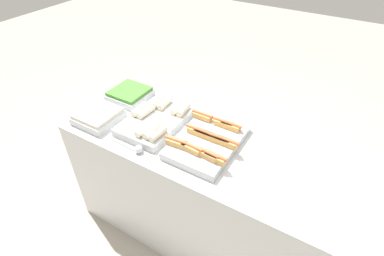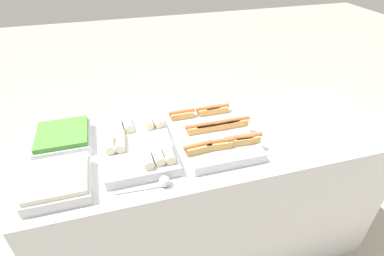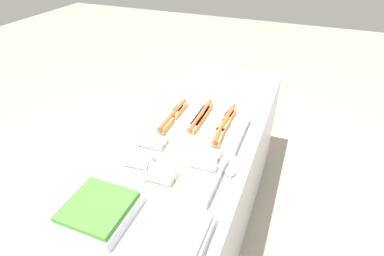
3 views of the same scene
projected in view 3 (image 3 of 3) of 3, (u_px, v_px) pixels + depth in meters
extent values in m
plane|color=#ADA393|center=(198.00, 226.00, 2.26)|extent=(12.00, 12.00, 0.00)
cube|color=silver|center=(199.00, 183.00, 2.01)|extent=(1.87, 0.70, 0.90)
cube|color=silver|center=(199.00, 126.00, 1.73)|extent=(0.35, 0.52, 0.05)
cube|color=tan|center=(218.00, 137.00, 1.57)|extent=(0.13, 0.05, 0.04)
cylinder|color=#CC6038|center=(218.00, 134.00, 1.56)|extent=(0.14, 0.03, 0.02)
cube|color=tan|center=(194.00, 126.00, 1.65)|extent=(0.12, 0.04, 0.04)
cylinder|color=#CC6038|center=(194.00, 123.00, 1.64)|extent=(0.14, 0.02, 0.02)
cube|color=tan|center=(198.00, 122.00, 1.69)|extent=(0.12, 0.05, 0.04)
cylinder|color=#CC6038|center=(198.00, 119.00, 1.68)|extent=(0.14, 0.02, 0.02)
cube|color=tan|center=(204.00, 113.00, 1.77)|extent=(0.13, 0.05, 0.04)
cylinder|color=#CC6038|center=(204.00, 110.00, 1.76)|extent=(0.14, 0.03, 0.02)
cube|color=tan|center=(230.00, 114.00, 1.76)|extent=(0.13, 0.05, 0.04)
cylinder|color=#CC6038|center=(230.00, 111.00, 1.75)|extent=(0.14, 0.03, 0.02)
cube|color=tan|center=(177.00, 112.00, 1.77)|extent=(0.12, 0.05, 0.04)
cylinder|color=#CC6038|center=(176.00, 109.00, 1.76)|extent=(0.14, 0.03, 0.02)
cube|color=tan|center=(228.00, 118.00, 1.72)|extent=(0.13, 0.05, 0.04)
cylinder|color=#CC6038|center=(228.00, 115.00, 1.71)|extent=(0.14, 0.03, 0.02)
cube|color=tan|center=(223.00, 127.00, 1.64)|extent=(0.13, 0.05, 0.04)
cylinder|color=#CC6038|center=(223.00, 124.00, 1.63)|extent=(0.14, 0.03, 0.02)
cube|color=tan|center=(201.00, 117.00, 1.73)|extent=(0.12, 0.04, 0.04)
cylinder|color=#CC6038|center=(201.00, 114.00, 1.72)|extent=(0.14, 0.02, 0.02)
cube|color=tan|center=(166.00, 125.00, 1.66)|extent=(0.12, 0.04, 0.04)
cylinder|color=#CC6038|center=(165.00, 122.00, 1.65)|extent=(0.14, 0.02, 0.02)
cube|color=tan|center=(180.00, 108.00, 1.81)|extent=(0.12, 0.04, 0.04)
cylinder|color=#CC6038|center=(180.00, 105.00, 1.80)|extent=(0.14, 0.02, 0.02)
cube|color=tan|center=(207.00, 109.00, 1.80)|extent=(0.12, 0.05, 0.04)
cylinder|color=#CC6038|center=(207.00, 106.00, 1.79)|extent=(0.14, 0.02, 0.02)
cube|color=silver|center=(171.00, 168.00, 1.43)|extent=(0.33, 0.48, 0.05)
cylinder|color=beige|center=(140.00, 156.00, 1.43)|extent=(0.05, 0.14, 0.04)
cylinder|color=beige|center=(203.00, 158.00, 1.42)|extent=(0.05, 0.14, 0.04)
cylinder|color=beige|center=(208.00, 152.00, 1.46)|extent=(0.05, 0.14, 0.04)
cylinder|color=beige|center=(150.00, 144.00, 1.51)|extent=(0.05, 0.14, 0.04)
cylinder|color=beige|center=(135.00, 163.00, 1.39)|extent=(0.06, 0.14, 0.04)
cylinder|color=beige|center=(157.00, 178.00, 1.31)|extent=(0.05, 0.14, 0.04)
cylinder|color=beige|center=(163.00, 170.00, 1.35)|extent=(0.06, 0.14, 0.04)
cylinder|color=beige|center=(154.00, 139.00, 1.55)|extent=(0.06, 0.14, 0.04)
cylinder|color=beige|center=(202.00, 165.00, 1.38)|extent=(0.05, 0.14, 0.04)
cube|color=silver|center=(171.00, 238.00, 1.11)|extent=(0.26, 0.27, 0.05)
cube|color=silver|center=(170.00, 231.00, 1.09)|extent=(0.24, 0.25, 0.02)
cube|color=silver|center=(99.00, 212.00, 1.21)|extent=(0.26, 0.27, 0.05)
cube|color=#4C9338|center=(97.00, 206.00, 1.19)|extent=(0.24, 0.25, 0.02)
cylinder|color=silver|center=(224.00, 190.00, 1.34)|extent=(0.21, 0.02, 0.01)
sphere|color=silver|center=(230.00, 172.00, 1.41)|extent=(0.05, 0.05, 0.05)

